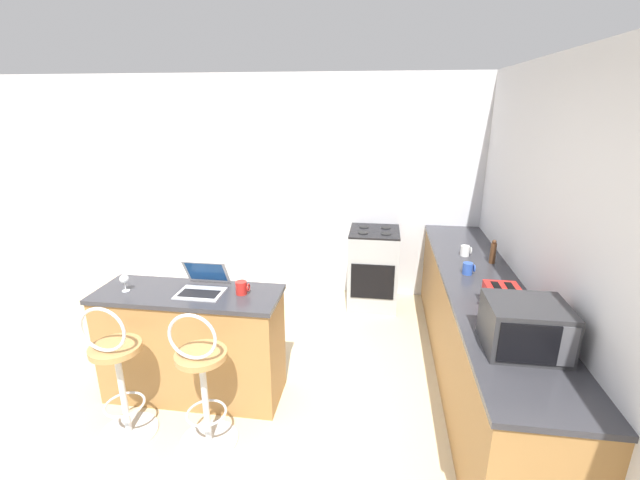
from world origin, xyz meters
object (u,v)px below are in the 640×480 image
toaster (502,299)px  pepper_mill (493,252)px  mug_blue (468,268)px  stove_range (373,268)px  microwave (525,327)px  mug_white (465,251)px  wine_glass_tall (124,280)px  bar_stool_far (202,383)px  laptop (203,284)px  mug_red (242,288)px  bar_stool_near (118,375)px

toaster → pepper_mill: pepper_mill is taller
mug_blue → stove_range: bearing=124.1°
microwave → mug_white: bearing=91.6°
stove_range → mug_white: (0.86, -0.71, 0.50)m
pepper_mill → microwave: bearing=-96.3°
wine_glass_tall → mug_white: wine_glass_tall is taller
toaster → mug_white: 1.11m
bar_stool_far → microwave: size_ratio=2.38×
laptop → mug_white: size_ratio=3.45×
laptop → mug_blue: (2.06, 0.63, -0.01)m
pepper_mill → mug_blue: bearing=-131.3°
mug_red → bar_stool_far: bearing=-102.4°
laptop → wine_glass_tall: (-0.58, -0.09, 0.04)m
bar_stool_far → stove_range: size_ratio=1.15×
bar_stool_far → stove_range: (1.07, 2.37, -0.05)m
microwave → mug_white: 1.61m
microwave → mug_white: (-0.04, 1.61, -0.10)m
stove_range → pepper_mill: bearing=-39.7°
microwave → bar_stool_far: bearing=-178.6°
pepper_mill → mug_white: bearing=140.9°
pepper_mill → mug_white: (-0.20, 0.17, -0.05)m
laptop → microwave: size_ratio=0.77×
bar_stool_near → stove_range: (1.68, 2.37, -0.05)m
toaster → bar_stool_near: bearing=-168.0°
wine_glass_tall → pepper_mill: bearing=19.3°
microwave → wine_glass_tall: microwave is taller
mug_red → stove_range: bearing=62.4°
laptop → mug_white: (2.12, 1.09, -0.01)m
bar_stool_near → mug_red: bar_stool_near is taller
bar_stool_far → laptop: 0.75m
mug_red → mug_white: size_ratio=1.04×
wine_glass_tall → toaster: bearing=1.7°
mug_red → pepper_mill: bearing=25.1°
mug_red → mug_blue: bearing=20.2°
bar_stool_far → laptop: (-0.19, 0.56, 0.46)m
toaster → stove_range: (-0.91, 1.82, -0.54)m
pepper_mill → stove_range: bearing=140.3°
mug_red → wine_glass_tall: bearing=-175.1°
bar_stool_far → pepper_mill: bearing=34.9°
laptop → bar_stool_far: bearing=-71.2°
wine_glass_tall → mug_blue: wine_glass_tall is taller
laptop → mug_red: (0.31, -0.02, -0.01)m
wine_glass_tall → mug_blue: (2.65, 0.72, -0.04)m
laptop → toaster: size_ratio=1.33×
bar_stool_far → pepper_mill: 2.65m
bar_stool_far → laptop: bearing=108.8°
stove_range → mug_blue: bearing=-55.9°
laptop → mug_red: size_ratio=3.30×
bar_stool_far → toaster: toaster is taller
toaster → microwave: bearing=-90.8°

